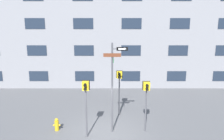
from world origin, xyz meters
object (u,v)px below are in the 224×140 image
pedestrian_signal_left (86,93)px  pedestrian_signal_across (119,81)px  pedestrian_signal_right (146,93)px  fire_hydrant (57,125)px  street_sign_pole (113,81)px

pedestrian_signal_left → pedestrian_signal_across: bearing=57.2°
pedestrian_signal_right → pedestrian_signal_across: pedestrian_signal_across is taller
pedestrian_signal_across → fire_hydrant: (-3.41, -1.98, -1.89)m
street_sign_pole → pedestrian_signal_right: size_ratio=1.72×
street_sign_pole → pedestrian_signal_left: 1.53m
pedestrian_signal_right → pedestrian_signal_across: size_ratio=0.97×
street_sign_pole → pedestrian_signal_right: (1.70, 0.03, -0.62)m
fire_hydrant → pedestrian_signal_right: bearing=-1.2°
street_sign_pole → fire_hydrant: (-3.03, 0.13, -2.45)m
fire_hydrant → pedestrian_signal_across: bearing=30.2°
pedestrian_signal_right → fire_hydrant: 5.07m
pedestrian_signal_across → fire_hydrant: bearing=-149.8°
street_sign_pole → pedestrian_signal_left: bearing=-157.6°
pedestrian_signal_left → pedestrian_signal_right: (3.04, 0.59, -0.15)m
street_sign_pole → pedestrian_signal_right: street_sign_pole is taller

